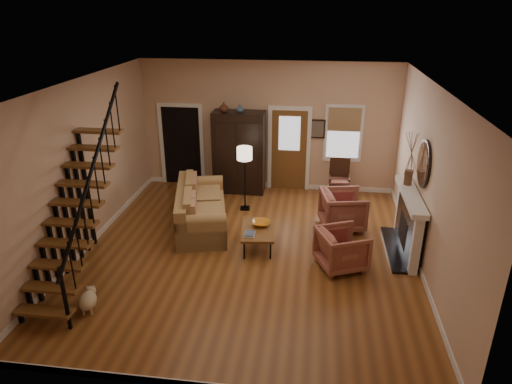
# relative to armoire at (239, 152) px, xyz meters

# --- Properties ---
(room) EXTENTS (7.00, 7.33, 3.30)m
(room) POSITION_rel_armoire_xyz_m (0.29, -1.39, 0.46)
(room) COLOR brown
(room) RESTS_ON ground
(staircase) EXTENTS (0.94, 2.80, 3.20)m
(staircase) POSITION_rel_armoire_xyz_m (-2.08, -4.45, 0.55)
(staircase) COLOR brown
(staircase) RESTS_ON ground
(fireplace) EXTENTS (0.33, 1.95, 2.30)m
(fireplace) POSITION_rel_armoire_xyz_m (3.83, -2.65, -0.31)
(fireplace) COLOR black
(fireplace) RESTS_ON ground
(armoire) EXTENTS (1.30, 0.60, 2.10)m
(armoire) POSITION_rel_armoire_xyz_m (0.00, 0.00, 0.00)
(armoire) COLOR black
(armoire) RESTS_ON ground
(vase_a) EXTENTS (0.24, 0.24, 0.25)m
(vase_a) POSITION_rel_armoire_xyz_m (-0.35, -0.10, 1.17)
(vase_a) COLOR #4C2619
(vase_a) RESTS_ON armoire
(vase_b) EXTENTS (0.20, 0.20, 0.21)m
(vase_b) POSITION_rel_armoire_xyz_m (0.05, -0.10, 1.16)
(vase_b) COLOR #334C60
(vase_b) RESTS_ON armoire
(sofa) EXTENTS (1.54, 2.54, 0.88)m
(sofa) POSITION_rel_armoire_xyz_m (-0.49, -2.12, -0.61)
(sofa) COLOR #A07B49
(sofa) RESTS_ON ground
(coffee_table) EXTENTS (0.75, 1.15, 0.42)m
(coffee_table) POSITION_rel_armoire_xyz_m (0.85, -2.89, -0.84)
(coffee_table) COLOR brown
(coffee_table) RESTS_ON ground
(bowl) EXTENTS (0.37, 0.37, 0.09)m
(bowl) POSITION_rel_armoire_xyz_m (0.90, -2.74, -0.59)
(bowl) COLOR orange
(bowl) RESTS_ON coffee_table
(books) EXTENTS (0.20, 0.27, 0.05)m
(books) POSITION_rel_armoire_xyz_m (0.73, -3.19, -0.61)
(books) COLOR beige
(books) RESTS_ON coffee_table
(armchair_left) EXTENTS (1.09, 1.07, 0.76)m
(armchair_left) POSITION_rel_armoire_xyz_m (2.50, -3.43, -0.67)
(armchair_left) COLOR maroon
(armchair_left) RESTS_ON ground
(armchair_right) EXTENTS (1.08, 1.05, 0.84)m
(armchair_right) POSITION_rel_armoire_xyz_m (2.58, -1.79, -0.63)
(armchair_right) COLOR maroon
(armchair_right) RESTS_ON ground
(floor_lamp) EXTENTS (0.39, 0.39, 1.55)m
(floor_lamp) POSITION_rel_armoire_xyz_m (0.32, -1.12, -0.28)
(floor_lamp) COLOR black
(floor_lamp) RESTS_ON ground
(side_chair) EXTENTS (0.54, 0.54, 1.02)m
(side_chair) POSITION_rel_armoire_xyz_m (2.55, -0.20, -0.54)
(side_chair) COLOR #341E10
(side_chair) RESTS_ON ground
(dog) EXTENTS (0.37, 0.51, 0.34)m
(dog) POSITION_rel_armoire_xyz_m (-1.59, -5.30, -0.88)
(dog) COLOR #CAB68A
(dog) RESTS_ON ground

